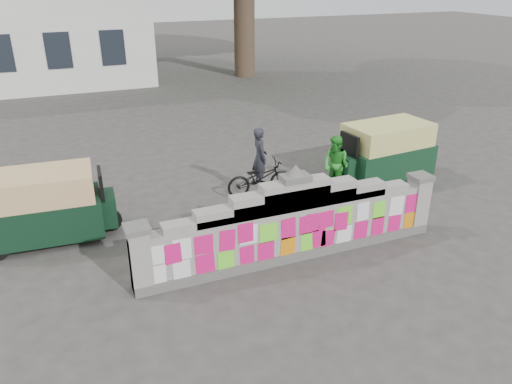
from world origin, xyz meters
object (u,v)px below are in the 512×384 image
cyclist_rider (260,167)px  pedestrian (336,165)px  cyclist_bike (260,178)px  rickshaw_left (45,206)px  rickshaw_right (384,151)px

cyclist_rider → pedestrian: cyclist_rider is taller
cyclist_bike → pedestrian: pedestrian is taller
cyclist_bike → pedestrian: bearing=-105.4°
rickshaw_left → pedestrian: bearing=2.1°
cyclist_bike → rickshaw_right: bearing=-92.6°
pedestrian → cyclist_rider: bearing=-133.2°
cyclist_bike → rickshaw_left: bearing=98.4°
rickshaw_left → rickshaw_right: bearing=4.1°
cyclist_rider → pedestrian: bearing=-105.4°
cyclist_bike → cyclist_rider: cyclist_rider is taller
cyclist_rider → pedestrian: size_ratio=1.01×
cyclist_bike → cyclist_rider: bearing=0.0°
cyclist_rider → rickshaw_right: rickshaw_right is taller
pedestrian → rickshaw_right: rickshaw_right is taller
rickshaw_left → cyclist_bike: bearing=8.6°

